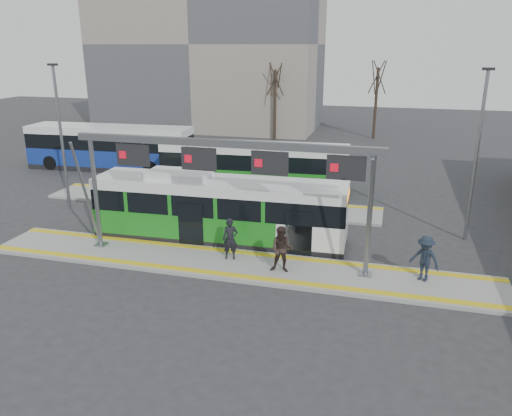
{
  "coord_description": "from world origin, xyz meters",
  "views": [
    {
      "loc": [
        5.99,
        -18.49,
        8.97
      ],
      "look_at": [
        0.21,
        3.0,
        1.67
      ],
      "focal_mm": 35.0,
      "sensor_mm": 36.0,
      "label": 1
    }
  ],
  "objects": [
    {
      "name": "passenger_c",
      "position": [
        7.71,
        0.38,
        1.07
      ],
      "size": [
        1.37,
        1.17,
        1.84
      ],
      "primitive_type": "imported",
      "rotation": [
        0.0,
        0.0,
        -0.5
      ],
      "color": "#1B2330",
      "rests_on": "platform_main"
    },
    {
      "name": "platform_main",
      "position": [
        0.0,
        0.0,
        0.07
      ],
      "size": [
        22.0,
        3.0,
        0.15
      ],
      "primitive_type": "cube",
      "color": "gray",
      "rests_on": "ground"
    },
    {
      "name": "apartment_block",
      "position": [
        -14.0,
        36.0,
        9.21
      ],
      "size": [
        24.5,
        12.5,
        18.4
      ],
      "color": "gray",
      "rests_on": "ground"
    },
    {
      "name": "hero_bus",
      "position": [
        -1.55,
        2.73,
        1.5
      ],
      "size": [
        12.02,
        2.93,
        3.28
      ],
      "rotation": [
        0.0,
        0.0,
        0.03
      ],
      "color": "black",
      "rests_on": "ground"
    },
    {
      "name": "lamp_west",
      "position": [
        -11.59,
        5.25,
        4.26
      ],
      "size": [
        0.5,
        0.25,
        8.03
      ],
      "color": "slate",
      "rests_on": "ground"
    },
    {
      "name": "ground",
      "position": [
        0.0,
        0.0,
        0.0
      ],
      "size": [
        120.0,
        120.0,
        0.0
      ],
      "primitive_type": "plane",
      "color": "#2D2D30",
      "rests_on": "ground"
    },
    {
      "name": "platform_second",
      "position": [
        -4.0,
        8.0,
        0.07
      ],
      "size": [
        20.0,
        3.0,
        0.15
      ],
      "primitive_type": "cube",
      "color": "gray",
      "rests_on": "ground"
    },
    {
      "name": "tactile_main",
      "position": [
        0.0,
        0.0,
        0.16
      ],
      "size": [
        22.0,
        2.65,
        0.02
      ],
      "color": "yellow",
      "rests_on": "platform_main"
    },
    {
      "name": "tree_left",
      "position": [
        -5.01,
        29.48,
        5.78
      ],
      "size": [
        1.4,
        1.4,
        7.62
      ],
      "color": "#382B21",
      "rests_on": "ground"
    },
    {
      "name": "passenger_a",
      "position": [
        -0.24,
        0.41,
        1.05
      ],
      "size": [
        0.74,
        0.58,
        1.81
      ],
      "primitive_type": "imported",
      "rotation": [
        0.0,
        0.0,
        0.24
      ],
      "color": "black",
      "rests_on": "platform_main"
    },
    {
      "name": "lamp_east",
      "position": [
        9.91,
        5.78,
        4.26
      ],
      "size": [
        0.5,
        0.25,
        8.03
      ],
      "color": "slate",
      "rests_on": "ground"
    },
    {
      "name": "tactile_second",
      "position": [
        -4.0,
        9.15,
        0.16
      ],
      "size": [
        20.0,
        0.35,
        0.02
      ],
      "color": "yellow",
      "rests_on": "platform_second"
    },
    {
      "name": "bg_bus_blue",
      "position": [
        -14.18,
        14.32,
        1.59
      ],
      "size": [
        12.49,
        3.43,
        3.22
      ],
      "rotation": [
        0.0,
        0.0,
        0.06
      ],
      "color": "black",
      "rests_on": "ground"
    },
    {
      "name": "gantry",
      "position": [
        -0.35,
        0.25,
        4.3
      ],
      "size": [
        13.0,
        1.68,
        5.2
      ],
      "color": "slate",
      "rests_on": "platform_main"
    },
    {
      "name": "bg_bus_green",
      "position": [
        -2.24,
        11.68,
        1.47
      ],
      "size": [
        12.08,
        3.27,
        2.99
      ],
      "rotation": [
        0.0,
        0.0,
        0.06
      ],
      "color": "black",
      "rests_on": "ground"
    },
    {
      "name": "passenger_b",
      "position": [
        2.17,
        -0.29,
        1.12
      ],
      "size": [
        0.98,
        0.79,
        1.93
      ],
      "primitive_type": "imported",
      "rotation": [
        0.0,
        0.0,
        0.06
      ],
      "color": "#2D211E",
      "rests_on": "platform_main"
    },
    {
      "name": "tree_far",
      "position": [
        -18.31,
        31.07,
        6.5
      ],
      "size": [
        1.4,
        1.4,
        8.56
      ],
      "color": "#382B21",
      "rests_on": "ground"
    },
    {
      "name": "tree_mid",
      "position": [
        4.44,
        32.67,
        5.92
      ],
      "size": [
        1.4,
        1.4,
        7.8
      ],
      "color": "#382B21",
      "rests_on": "ground"
    }
  ]
}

